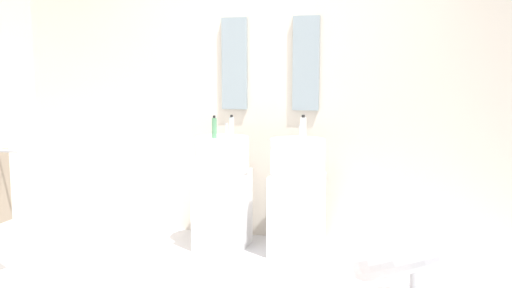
{
  "coord_description": "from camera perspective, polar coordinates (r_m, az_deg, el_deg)",
  "views": [
    {
      "loc": [
        1.05,
        -2.89,
        1.41
      ],
      "look_at": [
        0.15,
        0.55,
        0.95
      ],
      "focal_mm": 38.1,
      "sensor_mm": 36.0,
      "label": 1
    }
  ],
  "objects": [
    {
      "name": "pedestal_sink_left",
      "position": [
        4.44,
        -3.54,
        -4.9
      ],
      "size": [
        0.43,
        0.43,
        1.01
      ],
      "color": "white",
      "rests_on": "ground_plane"
    },
    {
      "name": "soap_bottle_white",
      "position": [
        4.06,
        4.97,
        1.57
      ],
      "size": [
        0.04,
        0.04,
        0.2
      ],
      "color": "white",
      "rests_on": "pedestal_sink_right"
    },
    {
      "name": "pedestal_sink_right",
      "position": [
        4.29,
        4.34,
        -5.34
      ],
      "size": [
        0.43,
        0.43,
        1.01
      ],
      "color": "white",
      "rests_on": "ground_plane"
    },
    {
      "name": "soap_bottle_green",
      "position": [
        4.25,
        -4.4,
        1.71
      ],
      "size": [
        0.04,
        0.04,
        0.18
      ],
      "color": "#59996B",
      "rests_on": "pedestal_sink_left"
    },
    {
      "name": "vanity_mirror_left",
      "position": [
        4.67,
        -2.27,
        8.42
      ],
      "size": [
        0.22,
        0.03,
        0.77
      ],
      "primitive_type": "cube",
      "color": "#8C9EA8"
    },
    {
      "name": "vanity_mirror_right",
      "position": [
        4.53,
        5.28,
        8.42
      ],
      "size": [
        0.22,
        0.03,
        0.77
      ],
      "primitive_type": "cube",
      "color": "#8C9EA8"
    },
    {
      "name": "soap_bottle_clear",
      "position": [
        4.22,
        -2.58,
        1.73
      ],
      "size": [
        0.04,
        0.04,
        0.19
      ],
      "color": "silver",
      "rests_on": "pedestal_sink_left"
    },
    {
      "name": "rear_partition",
      "position": [
        4.66,
        1.63,
        6.02
      ],
      "size": [
        4.8,
        0.1,
        2.6
      ],
      "primitive_type": "cube",
      "color": "beige",
      "rests_on": "ground_plane"
    },
    {
      "name": "lounge_chair",
      "position": [
        3.3,
        16.29,
        -11.66
      ],
      "size": [
        1.1,
        1.1,
        0.65
      ],
      "color": "#B7BABF",
      "rests_on": "ground_plane"
    }
  ]
}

